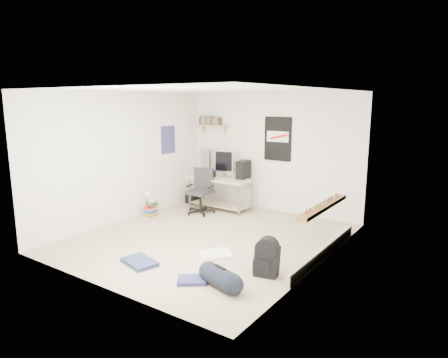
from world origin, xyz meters
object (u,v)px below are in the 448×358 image
Objects in this scene: office_chair at (200,191)px; book_stack at (152,209)px; duffel_bag at (220,277)px; desk at (220,192)px; backpack at (267,261)px.

office_chair reaches higher than book_stack.
duffel_bag is at bearing -31.00° from book_stack.
book_stack is (-0.81, -1.28, -0.21)m from desk.
backpack is 3.49m from book_stack.
duffel_bag is at bearing -50.71° from desk.
backpack is 0.73m from duffel_bag.
office_chair is 2.22× the size of backpack.
desk is 0.56m from office_chair.
duffel_bag is (2.31, -2.55, -0.35)m from office_chair.
office_chair is 2.44× the size of book_stack.
book_stack is at bearing 165.58° from duffel_bag.
desk is 3.78m from duffel_bag.
backpack is 1.10× the size of book_stack.
backpack reaches higher than duffel_bag.
office_chair is 1.07m from book_stack.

